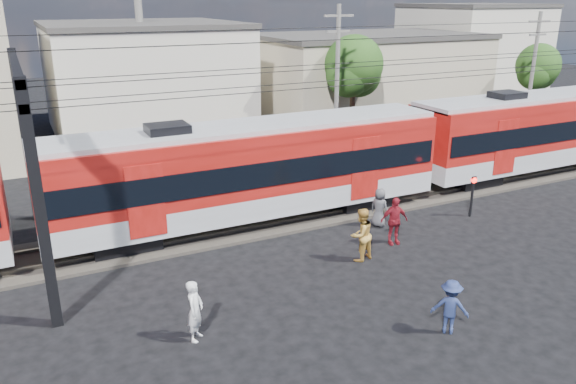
# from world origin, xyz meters

# --- Properties ---
(ground) EXTENTS (120.00, 120.00, 0.00)m
(ground) POSITION_xyz_m (0.00, 0.00, 0.00)
(ground) COLOR black
(ground) RESTS_ON ground
(track_bed) EXTENTS (70.00, 3.40, 0.12)m
(track_bed) POSITION_xyz_m (0.00, 8.00, 0.06)
(track_bed) COLOR #2D2823
(track_bed) RESTS_ON ground
(rail_near) EXTENTS (70.00, 0.12, 0.12)m
(rail_near) POSITION_xyz_m (0.00, 7.25, 0.18)
(rail_near) COLOR #59544C
(rail_near) RESTS_ON track_bed
(rail_far) EXTENTS (70.00, 0.12, 0.12)m
(rail_far) POSITION_xyz_m (0.00, 8.75, 0.18)
(rail_far) COLOR #59544C
(rail_far) RESTS_ON track_bed
(commuter_train) EXTENTS (50.30, 3.08, 4.17)m
(commuter_train) POSITION_xyz_m (-1.93, 8.00, 2.40)
(commuter_train) COLOR black
(commuter_train) RESTS_ON ground
(catenary) EXTENTS (70.00, 9.30, 7.52)m
(catenary) POSITION_xyz_m (-8.65, 8.00, 5.14)
(catenary) COLOR black
(catenary) RESTS_ON ground
(building_midwest) EXTENTS (12.24, 12.24, 7.30)m
(building_midwest) POSITION_xyz_m (-2.00, 27.00, 3.66)
(building_midwest) COLOR beige
(building_midwest) RESTS_ON ground
(building_mideast) EXTENTS (16.32, 10.20, 6.30)m
(building_mideast) POSITION_xyz_m (14.00, 24.00, 3.16)
(building_mideast) COLOR tan
(building_mideast) RESTS_ON ground
(building_east) EXTENTS (10.20, 10.20, 8.30)m
(building_east) POSITION_xyz_m (28.00, 28.00, 4.16)
(building_east) COLOR beige
(building_east) RESTS_ON ground
(utility_pole_mid) EXTENTS (1.80, 0.24, 8.50)m
(utility_pole_mid) POSITION_xyz_m (6.00, 15.00, 4.53)
(utility_pole_mid) COLOR slate
(utility_pole_mid) RESTS_ON ground
(utility_pole_east) EXTENTS (1.80, 0.24, 8.00)m
(utility_pole_east) POSITION_xyz_m (20.00, 14.00, 4.28)
(utility_pole_east) COLOR slate
(utility_pole_east) RESTS_ON ground
(tree_near) EXTENTS (3.82, 3.64, 6.72)m
(tree_near) POSITION_xyz_m (9.19, 18.09, 4.66)
(tree_near) COLOR #382619
(tree_near) RESTS_ON ground
(tree_far) EXTENTS (3.36, 3.12, 5.76)m
(tree_far) POSITION_xyz_m (24.19, 17.09, 3.99)
(tree_far) COLOR #382619
(tree_far) RESTS_ON ground
(pedestrian_a) EXTENTS (0.71, 0.76, 1.74)m
(pedestrian_a) POSITION_xyz_m (-6.65, 1.07, 0.87)
(pedestrian_a) COLOR white
(pedestrian_a) RESTS_ON ground
(pedestrian_b) EXTENTS (1.08, 0.93, 1.93)m
(pedestrian_b) POSITION_xyz_m (0.04, 3.22, 0.96)
(pedestrian_b) COLOR gold
(pedestrian_b) RESTS_ON ground
(pedestrian_c) EXTENTS (1.16, 1.12, 1.59)m
(pedestrian_c) POSITION_xyz_m (-0.27, -1.70, 0.79)
(pedestrian_c) COLOR navy
(pedestrian_c) RESTS_ON ground
(pedestrian_d) EXTENTS (1.15, 0.66, 1.84)m
(pedestrian_d) POSITION_xyz_m (1.92, 3.85, 0.92)
(pedestrian_d) COLOR maroon
(pedestrian_d) RESTS_ON ground
(pedestrian_e) EXTENTS (0.79, 0.92, 1.60)m
(pedestrian_e) POSITION_xyz_m (2.42, 5.50, 0.80)
(pedestrian_e) COLOR #4A4B4F
(pedestrian_e) RESTS_ON ground
(crossing_signal) EXTENTS (0.26, 0.26, 1.78)m
(crossing_signal) POSITION_xyz_m (6.54, 4.67, 1.23)
(crossing_signal) COLOR black
(crossing_signal) RESTS_ON ground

